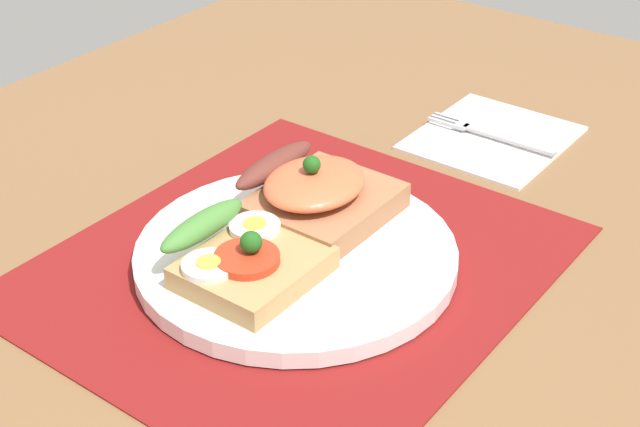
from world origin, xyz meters
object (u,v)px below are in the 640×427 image
Objects in this scene: plate at (296,255)px; fork at (487,133)px; sandwich_egg_tomato at (241,257)px; napkin at (492,137)px; sandwich_salmon at (316,193)px.

plate is 1.87× the size of fork.
plate reaches higher than fork.
sandwich_egg_tomato is 0.66× the size of napkin.
plate is at bearing 175.73° from napkin.
sandwich_egg_tomato is 32.55cm from napkin.
napkin is at bearing -5.50° from sandwich_egg_tomato.
sandwich_egg_tomato reaches higher than napkin.
napkin is 0.76cm from fork.
napkin is (27.41, -2.05, -0.67)cm from plate.
fork is at bearing -3.48° from plate.
plate is 27.49cm from napkin.
plate is at bearing 176.52° from fork.
sandwich_salmon reaches higher than napkin.
fork is (26.96, -1.64, -0.21)cm from plate.
sandwich_salmon is at bearing 3.41° from sandwich_egg_tomato.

